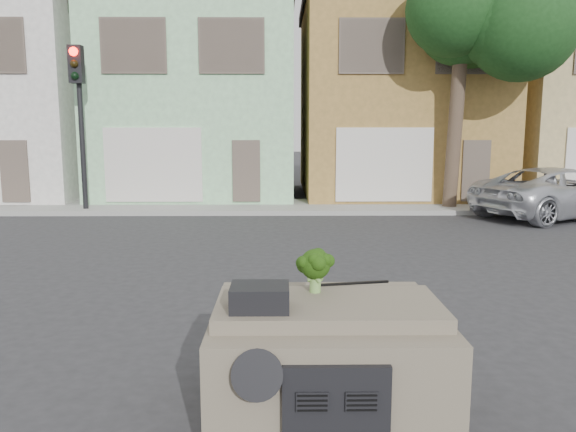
{
  "coord_description": "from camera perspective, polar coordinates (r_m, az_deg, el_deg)",
  "views": [
    {
      "loc": [
        -0.4,
        -7.78,
        2.57
      ],
      "look_at": [
        -0.3,
        0.5,
        1.3
      ],
      "focal_mm": 35.0,
      "sensor_mm": 36.0,
      "label": 1
    }
  ],
  "objects": [
    {
      "name": "broccoli",
      "position": [
        5.08,
        2.79,
        -5.52
      ],
      "size": [
        0.43,
        0.43,
        0.41
      ],
      "primitive_type": "cube",
      "rotation": [
        0.0,
        0.0,
        1.21
      ],
      "color": "#183309",
      "rests_on": "car_dashboard"
    },
    {
      "name": "tree_near",
      "position": [
        18.47,
        16.81,
        13.58
      ],
      "size": [
        4.4,
        4.0,
        8.5
      ],
      "primitive_type": "cube",
      "color": "#183D17",
      "rests_on": "ground"
    },
    {
      "name": "instrument_hump",
      "position": [
        4.64,
        -2.88,
        -8.24
      ],
      "size": [
        0.48,
        0.38,
        0.2
      ],
      "primitive_type": "cube",
      "color": "black",
      "rests_on": "car_dashboard"
    },
    {
      "name": "ground_plane",
      "position": [
        8.21,
        2.19,
        -9.54
      ],
      "size": [
        120.0,
        120.0,
        0.0
      ],
      "primitive_type": "plane",
      "color": "#303033",
      "rests_on": "ground"
    },
    {
      "name": "sidewalk",
      "position": [
        18.46,
        0.57,
        0.96
      ],
      "size": [
        40.0,
        3.0,
        0.15
      ],
      "primitive_type": "cube",
      "color": "gray",
      "rests_on": "ground"
    },
    {
      "name": "wiper_arm",
      "position": [
        5.4,
        6.64,
        -6.8
      ],
      "size": [
        0.69,
        0.15,
        0.02
      ],
      "primitive_type": "cube",
      "rotation": [
        0.0,
        0.0,
        0.17
      ],
      "color": "black",
      "rests_on": "car_dashboard"
    },
    {
      "name": "townhouse_white",
      "position": [
        24.7,
        -26.58,
        10.62
      ],
      "size": [
        7.2,
        8.2,
        7.55
      ],
      "primitive_type": "cube",
      "color": "silver",
      "rests_on": "ground"
    },
    {
      "name": "townhouse_mint",
      "position": [
        22.53,
        -8.77,
        11.7
      ],
      "size": [
        7.2,
        8.2,
        7.55
      ],
      "primitive_type": "cube",
      "color": "#9CD79F",
      "rests_on": "ground"
    },
    {
      "name": "traffic_signal",
      "position": [
        18.33,
        -20.33,
        8.13
      ],
      "size": [
        0.4,
        0.4,
        5.1
      ],
      "primitive_type": "cube",
      "color": "black",
      "rests_on": "ground"
    },
    {
      "name": "car_dashboard",
      "position": [
        5.21,
        3.92,
        -14.04
      ],
      "size": [
        2.0,
        1.8,
        1.12
      ],
      "primitive_type": "cube",
      "color": "#6D6352",
      "rests_on": "ground"
    },
    {
      "name": "townhouse_tan",
      "position": [
        22.75,
        10.7,
        11.62
      ],
      "size": [
        7.2,
        8.2,
        7.55
      ],
      "primitive_type": "cube",
      "color": "olive",
      "rests_on": "ground"
    },
    {
      "name": "silver_pickup",
      "position": [
        18.49,
        25.75,
        -0.13
      ],
      "size": [
        5.89,
        4.43,
        1.49
      ],
      "primitive_type": "imported",
      "rotation": [
        0.0,
        0.0,
        1.99
      ],
      "color": "silver",
      "rests_on": "ground"
    }
  ]
}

